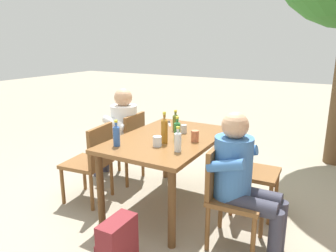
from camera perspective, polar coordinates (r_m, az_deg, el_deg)
ground_plane at (r=3.60m, az=0.00°, el=-13.80°), size 24.00×24.00×0.00m
dining_table at (r=3.33m, az=0.00°, el=-3.68°), size 1.42×0.93×0.77m
chair_far_right at (r=2.84m, az=10.61°, el=-11.25°), size 0.46×0.46×0.87m
chair_near_left at (r=4.04m, az=-7.30°, el=-3.09°), size 0.46×0.46×0.87m
chair_far_left at (r=3.40m, az=14.11°, el=-6.91°), size 0.45×0.45×0.87m
chair_near_right at (r=3.58m, az=-13.33°, el=-5.77°), size 0.49×0.49×0.87m
person_in_white_shirt at (r=2.74m, az=12.99°, el=-8.48°), size 0.47×0.61×1.18m
person_in_plaid_shirt at (r=4.05m, az=-8.65°, el=-0.61°), size 0.47×0.61×1.18m
bottle_clear at (r=2.86m, az=1.76°, el=-2.65°), size 0.06×0.06×0.23m
bottle_amber at (r=3.08m, az=-0.64°, el=-0.66°), size 0.06×0.06×0.31m
bottle_olive at (r=3.53m, az=1.34°, el=0.77°), size 0.06×0.06×0.23m
bottle_blue at (r=3.04m, az=-9.16°, el=-1.58°), size 0.06×0.06×0.25m
bottle_green at (r=3.17m, az=1.65°, el=-0.78°), size 0.06×0.06×0.24m
cup_steel at (r=3.45m, az=2.83°, el=-0.52°), size 0.06×0.06×0.09m
cup_terracotta at (r=3.15m, az=4.80°, el=-1.81°), size 0.07×0.07×0.11m
cup_glass at (r=3.01m, az=-1.93°, el=-2.73°), size 0.08×0.08×0.10m
table_knife at (r=3.84m, az=0.25°, el=0.47°), size 0.21×0.14×0.01m
backpack_by_near_side at (r=4.35m, az=9.77°, el=-6.09°), size 0.32×0.24×0.38m
backpack_by_far_side at (r=2.63m, az=-9.09°, el=-20.47°), size 0.32×0.22×0.44m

